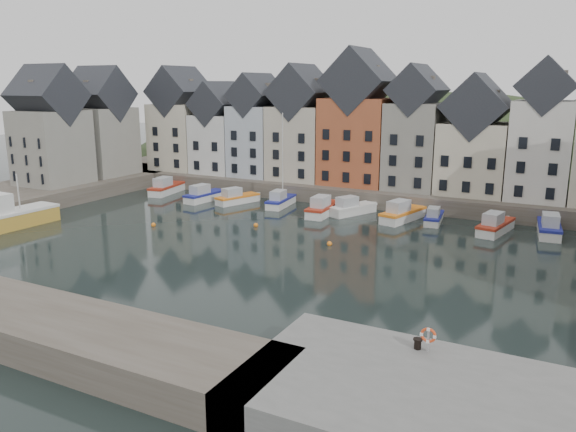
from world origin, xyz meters
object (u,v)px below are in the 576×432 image
Objects in this scene: boat_a at (166,188)px; large_vessel at (0,217)px; boat_d at (280,200)px; life_ring_post at (428,336)px; mooring_bollard at (418,343)px.

large_vessel reaches higher than boat_a.
boat_d is 9.11× the size of life_ring_post.
boat_d is 43.79m from mooring_bollard.
boat_a is 56.81m from mooring_bollard.
boat_d is 21.16× the size of mooring_bollard.
boat_a is at bearing 142.20° from mooring_bollard.
mooring_bollard is at bearing -10.35° from large_vessel.
life_ring_post is at bearing -7.96° from mooring_bollard.
mooring_bollard is at bearing -47.12° from boat_a.
mooring_bollard is (44.87, -34.81, 1.51)m from boat_a.
large_vessel is 20.88× the size of mooring_bollard.
boat_d is at bearing 127.86° from life_ring_post.
large_vessel is 8.99× the size of life_ring_post.
boat_a is 24.28m from large_vessel.
large_vessel is 48.45m from mooring_bollard.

